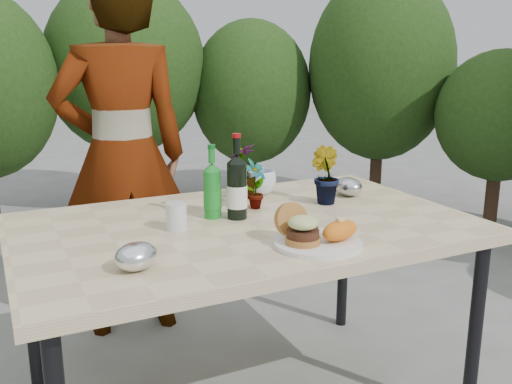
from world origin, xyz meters
name	(u,v)px	position (x,y,z in m)	size (l,w,h in m)	color
patio_table	(246,238)	(0.00, 0.00, 0.69)	(1.60, 1.00, 0.75)	beige
shrub_hedge	(201,89)	(0.42, 1.56, 1.11)	(6.93, 5.03, 2.13)	#382316
dinner_plate	(318,243)	(0.10, -0.32, 0.76)	(0.28, 0.28, 0.01)	white
burger_stack	(300,228)	(0.04, -0.30, 0.81)	(0.11, 0.16, 0.11)	#B7722D
sweet_potato	(340,230)	(0.17, -0.34, 0.80)	(0.15, 0.08, 0.06)	orange
grilled_veg	(308,228)	(0.12, -0.23, 0.78)	(0.08, 0.05, 0.03)	olive
wine_bottle	(237,188)	(-0.01, 0.06, 0.86)	(0.07, 0.07, 0.31)	black
sparkling_water	(212,191)	(-0.08, 0.11, 0.85)	(0.07, 0.07, 0.27)	#188425
plastic_cup	(176,216)	(-0.25, 0.03, 0.80)	(0.07, 0.07, 0.10)	silver
seedling_left	(255,184)	(0.11, 0.15, 0.85)	(0.10, 0.07, 0.20)	#2D5E20
seedling_mid	(325,175)	(0.39, 0.11, 0.86)	(0.13, 0.10, 0.23)	#20561D
seedling_right	(243,171)	(0.14, 0.33, 0.86)	(0.13, 0.13, 0.22)	#23551D
blue_bowl	(260,182)	(0.22, 0.34, 0.80)	(0.13, 0.13, 0.10)	white
foil_packet_left	(136,256)	(-0.46, -0.27, 0.79)	(0.13, 0.11, 0.08)	silver
foil_packet_right	(348,187)	(0.55, 0.16, 0.79)	(0.13, 0.11, 0.08)	#B0B2B7
person	(122,157)	(-0.24, 0.87, 0.86)	(0.63, 0.41, 1.72)	#8A6245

